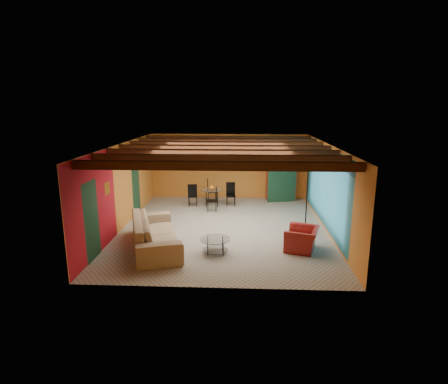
# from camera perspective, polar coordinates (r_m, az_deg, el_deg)

# --- Properties ---
(room) EXTENTS (6.52, 8.01, 2.71)m
(room) POSITION_cam_1_polar(r_m,az_deg,el_deg) (11.59, -0.02, 5.73)
(room) COLOR gray
(room) RESTS_ON ground
(sofa) EXTENTS (2.01, 3.19, 0.87)m
(sofa) POSITION_cam_1_polar(r_m,az_deg,el_deg) (10.49, -10.56, -6.17)
(sofa) COLOR #8D755B
(sofa) RESTS_ON ground
(armchair) EXTENTS (1.10, 1.18, 0.63)m
(armchair) POSITION_cam_1_polar(r_m,az_deg,el_deg) (10.43, 11.92, -7.07)
(armchair) COLOR maroon
(armchair) RESTS_ON ground
(coffee_table) EXTENTS (0.88, 0.88, 0.42)m
(coffee_table) POSITION_cam_1_polar(r_m,az_deg,el_deg) (10.02, -1.36, -8.28)
(coffee_table) COLOR silver
(coffee_table) RESTS_ON ground
(dining_table) EXTENTS (1.91, 1.91, 0.92)m
(dining_table) POSITION_cam_1_polar(r_m,az_deg,el_deg) (14.46, -1.89, -0.38)
(dining_table) COLOR silver
(dining_table) RESTS_ON ground
(armoire) EXTENTS (1.24, 0.80, 2.00)m
(armoire) POSITION_cam_1_polar(r_m,az_deg,el_deg) (15.42, 8.84, 2.40)
(armoire) COLOR maroon
(armoire) RESTS_ON ground
(floor_lamp) EXTENTS (0.44, 0.44, 2.07)m
(floor_lamp) POSITION_cam_1_polar(r_m,az_deg,el_deg) (12.09, 12.65, -0.68)
(floor_lamp) COLOR black
(floor_lamp) RESTS_ON ground
(ceiling_fan) EXTENTS (1.50, 1.50, 0.44)m
(ceiling_fan) POSITION_cam_1_polar(r_m,az_deg,el_deg) (11.48, -0.05, 5.65)
(ceiling_fan) COLOR #472614
(ceiling_fan) RESTS_ON ceiling
(painting) EXTENTS (1.05, 0.03, 0.65)m
(painting) POSITION_cam_1_polar(r_m,az_deg,el_deg) (15.55, -2.65, 5.05)
(painting) COLOR black
(painting) RESTS_ON wall_back
(potted_plant) EXTENTS (0.52, 0.46, 0.51)m
(potted_plant) POSITION_cam_1_polar(r_m,az_deg,el_deg) (15.24, 9.01, 7.04)
(potted_plant) COLOR #26661E
(potted_plant) RESTS_ON armoire
(vase) EXTENTS (0.22, 0.22, 0.20)m
(vase) POSITION_cam_1_polar(r_m,az_deg,el_deg) (14.34, -1.91, 1.80)
(vase) COLOR orange
(vase) RESTS_ON dining_table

